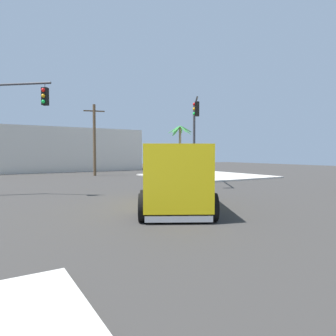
# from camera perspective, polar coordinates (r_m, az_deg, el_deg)

# --- Properties ---
(ground_plane) EXTENTS (100.00, 100.00, 0.00)m
(ground_plane) POSITION_cam_1_polar(r_m,az_deg,el_deg) (14.99, 0.25, -6.44)
(ground_plane) COLOR #33302D
(sidewalk_corner_far) EXTENTS (10.77, 10.77, 0.14)m
(sidewalk_corner_far) POSITION_cam_1_polar(r_m,az_deg,el_deg) (31.49, 7.20, -1.48)
(sidewalk_corner_far) COLOR beige
(sidewalk_corner_far) RESTS_ON ground
(delivery_truck) EXTENTS (5.98, 7.83, 2.73)m
(delivery_truck) POSITION_cam_1_polar(r_m,az_deg,el_deg) (13.53, 1.05, -1.33)
(delivery_truck) COLOR yellow
(delivery_truck) RESTS_ON ground
(traffic_light_primary) EXTENTS (2.96, 2.58, 6.47)m
(traffic_light_primary) POSITION_cam_1_polar(r_m,az_deg,el_deg) (19.16, -28.02, 7.84)
(traffic_light_primary) COLOR #38383D
(traffic_light_primary) RESTS_ON ground
(traffic_light_secondary) EXTENTS (2.84, 4.08, 6.18)m
(traffic_light_secondary) POSITION_cam_1_polar(r_m,az_deg,el_deg) (23.20, 5.10, 7.31)
(traffic_light_secondary) COLOR #38383D
(traffic_light_secondary) RESTS_ON sidewalk_corner_far
(palm_tree_far) EXTENTS (2.89, 2.71, 5.29)m
(palm_tree_far) POSITION_cam_1_polar(r_m,az_deg,el_deg) (32.83, 2.31, 5.24)
(palm_tree_far) COLOR #7A6647
(palm_tree_far) RESTS_ON sidewalk_corner_far
(utility_pole) EXTENTS (2.15, 0.70, 7.61)m
(utility_pole) POSITION_cam_1_polar(r_m,az_deg,el_deg) (33.25, -13.75, 5.36)
(utility_pole) COLOR brown
(utility_pole) RESTS_ON ground
(building_backdrop) EXTENTS (19.78, 6.00, 5.73)m
(building_backdrop) POSITION_cam_1_polar(r_m,az_deg,el_deg) (42.94, -18.70, 3.26)
(building_backdrop) COLOR beige
(building_backdrop) RESTS_ON ground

